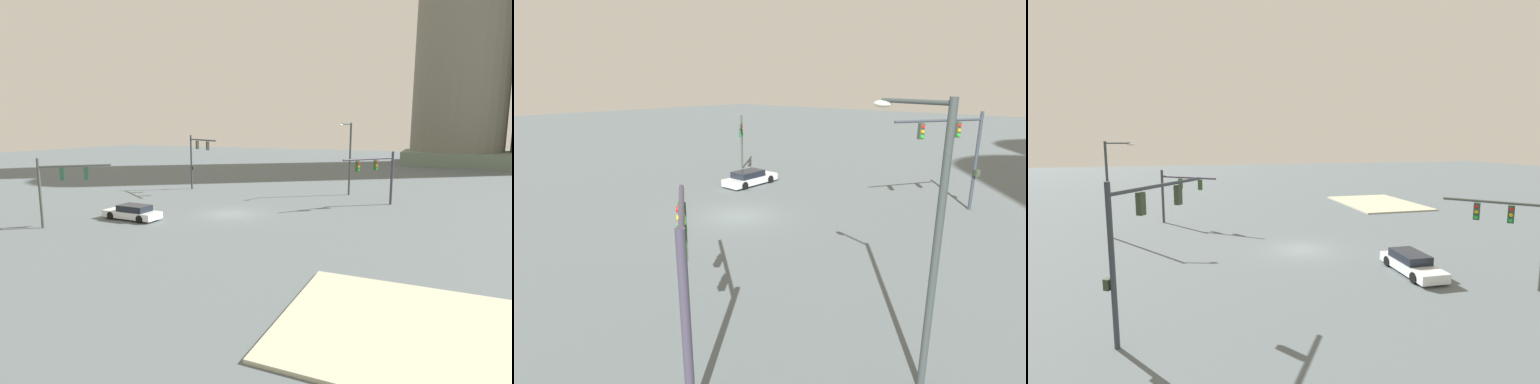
{
  "view_description": "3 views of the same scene",
  "coord_description": "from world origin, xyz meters",
  "views": [
    {
      "loc": [
        16.28,
        -30.28,
        7.53
      ],
      "look_at": [
        2.92,
        -1.0,
        2.29
      ],
      "focal_mm": 28.45,
      "sensor_mm": 36.0,
      "label": 1
    },
    {
      "loc": [
        16.97,
        17.21,
        8.2
      ],
      "look_at": [
        -0.49,
        2.18,
        1.87
      ],
      "focal_mm": 27.95,
      "sensor_mm": 36.0,
      "label": 2
    },
    {
      "loc": [
        -25.76,
        7.82,
        7.95
      ],
      "look_at": [
        2.42,
        0.74,
        3.97
      ],
      "focal_mm": 26.44,
      "sensor_mm": 36.0,
      "label": 3
    }
  ],
  "objects": [
    {
      "name": "streetlamp_curved_arm",
      "position": [
        7.14,
        14.07,
        4.6
      ],
      "size": [
        0.99,
        2.47,
        7.9
      ],
      "rotation": [
        0.0,
        0.0,
        -1.88
      ],
      "color": "#343C3C",
      "rests_on": "ground"
    },
    {
      "name": "sedan_car_approaching",
      "position": [
        -6.31,
        -5.04,
        0.58
      ],
      "size": [
        4.93,
        1.92,
        1.21
      ],
      "rotation": [
        0.0,
        0.0,
        3.12
      ],
      "color": "silver",
      "rests_on": "ground"
    },
    {
      "name": "traffic_signal_opposite_side",
      "position": [
        -9.64,
        9.92,
        4.44
      ],
      "size": [
        5.5,
        3.82,
        6.47
      ],
      "rotation": [
        0.0,
        0.0,
        -0.56
      ],
      "color": "#323944",
      "rests_on": "ground"
    },
    {
      "name": "traffic_signal_cross_street",
      "position": [
        -9.46,
        -9.08,
        3.55
      ],
      "size": [
        3.81,
        3.61,
        5.21
      ],
      "rotation": [
        0.0,
        0.0,
        0.76
      ],
      "color": "#3D443E",
      "rests_on": "ground"
    },
    {
      "name": "ground_plane",
      "position": [
        0.0,
        0.0,
        0.0
      ],
      "size": [
        198.94,
        198.94,
        0.0
      ],
      "primitive_type": "plane",
      "color": "#566165"
    },
    {
      "name": "traffic_signal_near_corner",
      "position": [
        11.03,
        9.02,
        3.5
      ],
      "size": [
        3.86,
        5.02,
        5.14
      ],
      "rotation": [
        0.0,
        0.0,
        -2.22
      ],
      "color": "#3B3648",
      "rests_on": "ground"
    }
  ]
}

